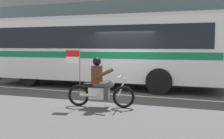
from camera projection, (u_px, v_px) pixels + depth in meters
name	position (u px, v px, depth m)	size (l,w,h in m)	color
ground_plane	(124.00, 92.00, 11.22)	(60.00, 60.00, 0.00)	#3D3D3F
sidewalk_curb	(151.00, 77.00, 15.97)	(28.00, 3.80, 0.15)	#B7B2A8
lane_center_stripe	(119.00, 95.00, 10.66)	(26.60, 0.14, 0.01)	silver
transit_bus	(102.00, 46.00, 12.68)	(10.66, 2.91, 3.22)	silver
motorcycle_with_rider	(100.00, 86.00, 8.49)	(2.17, 0.74, 1.78)	black
fire_hydrant	(143.00, 71.00, 15.21)	(0.22, 0.30, 0.75)	gold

